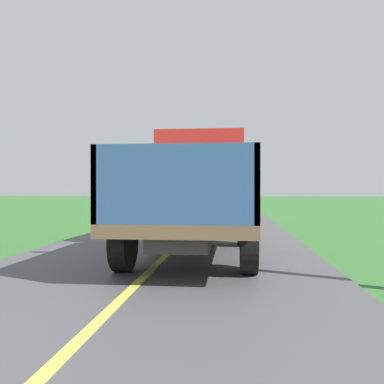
# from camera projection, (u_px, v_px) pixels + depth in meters

# --- Properties ---
(banana_truck_near) EXTENTS (2.38, 5.82, 2.80)m
(banana_truck_near) POSITION_uv_depth(u_px,v_px,m) (198.00, 189.00, 9.13)
(banana_truck_near) COLOR #2D2D30
(banana_truck_near) RESTS_ON road_surface
(banana_truck_far) EXTENTS (2.38, 5.81, 2.80)m
(banana_truck_far) POSITION_uv_depth(u_px,v_px,m) (213.00, 190.00, 24.30)
(banana_truck_far) COLOR #2D2D30
(banana_truck_far) RESTS_ON road_surface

